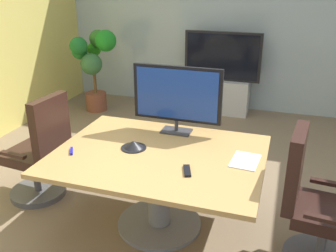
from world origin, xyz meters
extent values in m
plane|color=#7A664C|center=(0.00, 0.00, 0.00)|extent=(7.59, 7.59, 0.00)
cube|color=#9EB2B7|center=(0.00, 3.30, 1.50)|extent=(5.66, 0.10, 3.00)
cube|color=#B2894C|center=(-0.01, -0.19, 0.71)|extent=(1.75, 1.32, 0.04)
cylinder|color=slate|center=(-0.01, -0.19, 0.34)|extent=(0.20, 0.20, 0.69)
cylinder|color=slate|center=(-0.01, -0.19, 0.01)|extent=(0.76, 0.76, 0.03)
cylinder|color=#4C4C51|center=(-1.37, -0.11, 0.03)|extent=(0.56, 0.56, 0.06)
cylinder|color=#4C4C51|center=(-1.37, -0.11, 0.24)|extent=(0.07, 0.07, 0.36)
cube|color=black|center=(-1.37, -0.11, 0.46)|extent=(0.52, 0.52, 0.10)
cube|color=black|center=(-1.10, -0.13, 0.79)|extent=(0.13, 0.46, 0.60)
cube|color=black|center=(-1.32, 0.15, 0.58)|extent=(0.28, 0.08, 0.03)
cube|color=black|center=(-1.37, -0.37, 0.58)|extent=(0.28, 0.08, 0.03)
cylinder|color=#4C4C51|center=(1.35, -0.26, 0.24)|extent=(0.07, 0.07, 0.36)
cube|color=black|center=(1.35, -0.26, 0.46)|extent=(0.53, 0.53, 0.10)
cube|color=black|center=(1.08, -0.23, 0.79)|extent=(0.14, 0.46, 0.60)
cube|color=black|center=(1.31, -0.52, 0.58)|extent=(0.28, 0.08, 0.03)
cube|color=black|center=(1.36, 0.00, 0.58)|extent=(0.28, 0.08, 0.03)
cube|color=#333338|center=(0.00, 0.29, 0.73)|extent=(0.28, 0.18, 0.02)
cylinder|color=#333338|center=(0.00, 0.29, 0.79)|extent=(0.04, 0.04, 0.10)
cube|color=black|center=(0.00, 0.30, 1.10)|extent=(0.84, 0.04, 0.52)
cube|color=navy|center=(0.00, 0.28, 1.10)|extent=(0.77, 0.01, 0.47)
cube|color=#B7BABC|center=(-0.05, 2.95, 0.28)|extent=(0.90, 0.36, 0.55)
cube|color=black|center=(-0.05, 2.93, 0.93)|extent=(1.20, 0.06, 0.76)
cube|color=black|center=(-0.05, 2.89, 0.93)|extent=(1.12, 0.01, 0.69)
cylinder|color=brown|center=(-2.04, 2.41, 0.15)|extent=(0.34, 0.34, 0.30)
cylinder|color=brown|center=(-2.04, 2.41, 0.52)|extent=(0.05, 0.05, 0.44)
sphere|color=#1C801F|center=(-1.80, 2.42, 1.16)|extent=(0.33, 0.33, 0.33)
sphere|color=#2E6C24|center=(-2.00, 2.54, 1.17)|extent=(0.28, 0.28, 0.28)
sphere|color=#2C981C|center=(-2.12, 2.61, 0.98)|extent=(0.23, 0.23, 0.23)
sphere|color=#22772B|center=(-2.24, 2.35, 0.98)|extent=(0.24, 0.24, 0.24)
sphere|color=#1B6626|center=(-2.18, 2.23, 1.09)|extent=(0.27, 0.27, 0.27)
sphere|color=#326333|center=(-2.00, 2.27, 0.81)|extent=(0.34, 0.34, 0.34)
cone|color=black|center=(-0.25, -0.17, 0.76)|extent=(0.19, 0.19, 0.07)
cylinder|color=black|center=(-0.25, -0.17, 0.73)|extent=(0.22, 0.22, 0.01)
cube|color=black|center=(0.30, -0.43, 0.73)|extent=(0.10, 0.18, 0.02)
cube|color=#1919A5|center=(-0.72, -0.40, 0.74)|extent=(0.08, 0.12, 0.02)
cube|color=white|center=(0.70, -0.11, 0.73)|extent=(0.23, 0.32, 0.01)
camera|label=1|loc=(0.95, -2.86, 2.13)|focal=39.97mm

